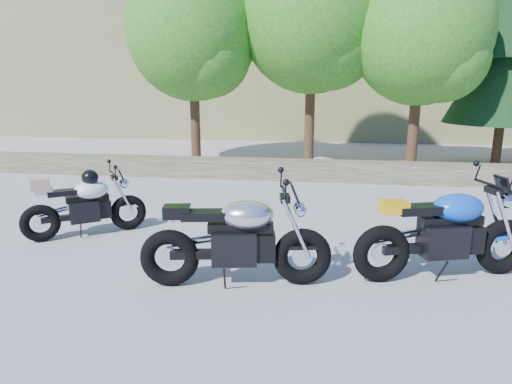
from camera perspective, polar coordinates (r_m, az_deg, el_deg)
ground at (r=6.39m, az=-3.11°, el=-8.61°), size 90.00×90.00×0.00m
stone_wall at (r=11.56m, az=2.26°, el=2.83°), size 22.00×0.55×0.50m
hillside at (r=34.22m, az=12.16°, el=21.91°), size 80.00×30.00×15.00m
tree_decid_left at (r=13.47m, az=-7.55°, el=18.72°), size 3.67×3.67×5.62m
tree_decid_mid at (r=13.43m, az=7.52°, el=20.48°), size 4.08×4.08×6.24m
tree_decid_right at (r=13.02m, az=20.43°, el=17.61°), size 3.54×3.54×5.41m
conifer_near at (r=14.91m, az=29.29°, el=16.85°), size 3.17×3.17×7.06m
silver_bike at (r=5.48m, az=-2.34°, el=-6.10°), size 2.31×0.75×1.16m
white_bike at (r=7.74m, az=-20.68°, el=-1.41°), size 1.66×1.22×1.07m
blue_bike at (r=6.15m, az=22.68°, el=-4.83°), size 2.31×0.96×1.19m
backpack at (r=7.56m, az=20.55°, el=-4.50°), size 0.29×0.26×0.36m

